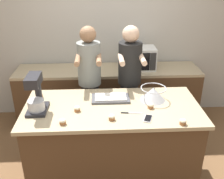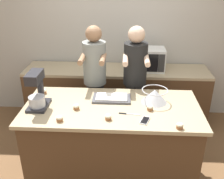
{
  "view_description": "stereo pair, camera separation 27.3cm",
  "coord_description": "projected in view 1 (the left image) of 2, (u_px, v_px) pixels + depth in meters",
  "views": [
    {
      "loc": [
        -0.13,
        -2.48,
        2.34
      ],
      "look_at": [
        0.0,
        0.05,
        1.13
      ],
      "focal_mm": 42.0,
      "sensor_mm": 36.0,
      "label": 1
    },
    {
      "loc": [
        0.14,
        -2.48,
        2.34
      ],
      "look_at": [
        0.0,
        0.05,
        1.13
      ],
      "focal_mm": 42.0,
      "sensor_mm": 36.0,
      "label": 2
    }
  ],
  "objects": [
    {
      "name": "island_counter",
      "position": [
        112.0,
        142.0,
        3.04
      ],
      "size": [
        1.91,
        0.9,
        0.95
      ],
      "color": "#4C331E",
      "rests_on": "ground_plane"
    },
    {
      "name": "baking_tray",
      "position": [
        111.0,
        98.0,
        2.98
      ],
      "size": [
        0.43,
        0.23,
        0.04
      ],
      "color": "#4C4C51",
      "rests_on": "island_counter"
    },
    {
      "name": "ground_plane",
      "position": [
        112.0,
        173.0,
        3.25
      ],
      "size": [
        16.0,
        16.0,
        0.0
      ],
      "primitive_type": "plane",
      "color": "brown"
    },
    {
      "name": "cupcake_0",
      "position": [
        183.0,
        122.0,
        2.51
      ],
      "size": [
        0.07,
        0.07,
        0.06
      ],
      "color": "#9E6038",
      "rests_on": "island_counter"
    },
    {
      "name": "knife",
      "position": [
        130.0,
        113.0,
        2.71
      ],
      "size": [
        0.22,
        0.04,
        0.01
      ],
      "color": "#BCBCC1",
      "rests_on": "island_counter"
    },
    {
      "name": "person_right",
      "position": [
        129.0,
        85.0,
        3.47
      ],
      "size": [
        0.32,
        0.49,
        1.68
      ],
      "color": "#232328",
      "rests_on": "ground_plane"
    },
    {
      "name": "back_counter",
      "position": [
        108.0,
        95.0,
        4.19
      ],
      "size": [
        2.8,
        0.6,
        0.9
      ],
      "color": "#4C331E",
      "rests_on": "ground_plane"
    },
    {
      "name": "stand_mixer",
      "position": [
        36.0,
        96.0,
        2.68
      ],
      "size": [
        0.2,
        0.3,
        0.4
      ],
      "color": "#232328",
      "rests_on": "island_counter"
    },
    {
      "name": "microwave_oven",
      "position": [
        140.0,
        58.0,
        3.95
      ],
      "size": [
        0.44,
        0.34,
        0.33
      ],
      "color": "silver",
      "rests_on": "back_counter"
    },
    {
      "name": "cell_phone",
      "position": [
        148.0,
        118.0,
        2.6
      ],
      "size": [
        0.12,
        0.16,
        0.01
      ],
      "color": "silver",
      "rests_on": "island_counter"
    },
    {
      "name": "cupcake_5",
      "position": [
        77.0,
        109.0,
        2.73
      ],
      "size": [
        0.07,
        0.07,
        0.06
      ],
      "color": "#9E6038",
      "rests_on": "island_counter"
    },
    {
      "name": "cupcake_2",
      "position": [
        40.0,
        95.0,
        3.03
      ],
      "size": [
        0.07,
        0.07,
        0.06
      ],
      "color": "#9E6038",
      "rests_on": "island_counter"
    },
    {
      "name": "cupcake_1",
      "position": [
        63.0,
        121.0,
        2.51
      ],
      "size": [
        0.07,
        0.07,
        0.06
      ],
      "color": "#9E6038",
      "rests_on": "island_counter"
    },
    {
      "name": "person_left",
      "position": [
        90.0,
        86.0,
        3.45
      ],
      "size": [
        0.31,
        0.49,
        1.68
      ],
      "color": "#232328",
      "rests_on": "ground_plane"
    },
    {
      "name": "cupcake_4",
      "position": [
        151.0,
        106.0,
        2.79
      ],
      "size": [
        0.07,
        0.07,
        0.06
      ],
      "color": "#9E6038",
      "rests_on": "island_counter"
    },
    {
      "name": "mixing_bowl",
      "position": [
        153.0,
        93.0,
        2.94
      ],
      "size": [
        0.29,
        0.29,
        0.15
      ],
      "color": "#BCBCC1",
      "rests_on": "island_counter"
    },
    {
      "name": "cupcake_3",
      "position": [
        112.0,
        117.0,
        2.58
      ],
      "size": [
        0.07,
        0.07,
        0.06
      ],
      "color": "#9E6038",
      "rests_on": "island_counter"
    },
    {
      "name": "back_wall",
      "position": [
        107.0,
        34.0,
        4.12
      ],
      "size": [
        10.0,
        0.06,
        2.7
      ],
      "color": "#B2ADA3",
      "rests_on": "ground_plane"
    }
  ]
}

